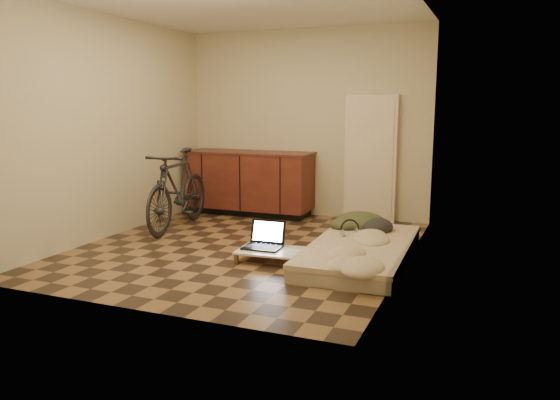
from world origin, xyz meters
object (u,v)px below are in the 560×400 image
at_px(lap_desk, 273,251).
at_px(bicycle, 178,185).
at_px(futon, 361,251).
at_px(laptop, 264,242).

bearing_deg(lap_desk, bicycle, 147.69).
relative_size(futon, laptop, 5.21).
relative_size(bicycle, lap_desk, 2.32).
bearing_deg(lap_desk, laptop, 148.35).
height_order(futon, lap_desk, futon).
xyz_separation_m(bicycle, lap_desk, (1.69, -0.91, -0.46)).
bearing_deg(bicycle, futon, -18.52).
bearing_deg(laptop, futon, 17.11).
height_order(futon, laptop, laptop).
distance_m(futon, laptop, 1.00).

